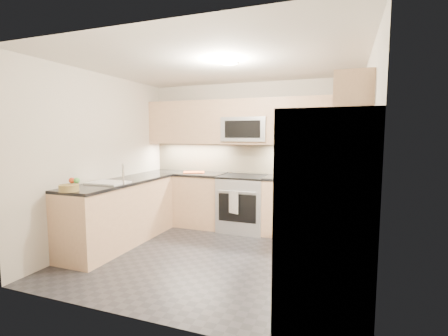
# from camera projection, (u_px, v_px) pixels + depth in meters

# --- Properties ---
(floor) EXTENTS (3.60, 3.20, 0.00)m
(floor) POSITION_uv_depth(u_px,v_px,m) (215.00, 256.00, 4.31)
(floor) COLOR #26262B
(floor) RESTS_ON ground
(ceiling) EXTENTS (3.60, 3.20, 0.02)m
(ceiling) POSITION_uv_depth(u_px,v_px,m) (214.00, 64.00, 4.05)
(ceiling) COLOR beige
(ceiling) RESTS_ON wall_back
(wall_back) EXTENTS (3.60, 0.02, 2.50)m
(wall_back) POSITION_uv_depth(u_px,v_px,m) (249.00, 155.00, 5.67)
(wall_back) COLOR #BEB6A6
(wall_back) RESTS_ON floor
(wall_front) EXTENTS (3.60, 0.02, 2.50)m
(wall_front) POSITION_uv_depth(u_px,v_px,m) (142.00, 179.00, 2.69)
(wall_front) COLOR #BEB6A6
(wall_front) RESTS_ON floor
(wall_left) EXTENTS (0.02, 3.20, 2.50)m
(wall_left) POSITION_uv_depth(u_px,v_px,m) (102.00, 159.00, 4.81)
(wall_left) COLOR #BEB6A6
(wall_left) RESTS_ON floor
(wall_right) EXTENTS (0.02, 3.20, 2.50)m
(wall_right) POSITION_uv_depth(u_px,v_px,m) (366.00, 168.00, 3.56)
(wall_right) COLOR #BEB6A6
(wall_right) RESTS_ON floor
(base_cab_back_left) EXTENTS (1.42, 0.60, 0.90)m
(base_cab_back_left) POSITION_uv_depth(u_px,v_px,m) (186.00, 199.00, 5.86)
(base_cab_back_left) COLOR tan
(base_cab_back_left) RESTS_ON floor
(base_cab_back_right) EXTENTS (1.42, 0.60, 0.90)m
(base_cab_back_right) POSITION_uv_depth(u_px,v_px,m) (310.00, 209.00, 5.10)
(base_cab_back_right) COLOR tan
(base_cab_back_right) RESTS_ON floor
(base_cab_right) EXTENTS (0.60, 1.70, 0.90)m
(base_cab_right) POSITION_uv_depth(u_px,v_px,m) (335.00, 232.00, 3.88)
(base_cab_right) COLOR tan
(base_cab_right) RESTS_ON floor
(base_cab_peninsula) EXTENTS (0.60, 2.00, 0.90)m
(base_cab_peninsula) POSITION_uv_depth(u_px,v_px,m) (121.00, 214.00, 4.79)
(base_cab_peninsula) COLOR tan
(base_cab_peninsula) RESTS_ON floor
(countertop_back_left) EXTENTS (1.42, 0.63, 0.04)m
(countertop_back_left) POSITION_uv_depth(u_px,v_px,m) (186.00, 173.00, 5.81)
(countertop_back_left) COLOR black
(countertop_back_left) RESTS_ON base_cab_back_left
(countertop_back_right) EXTENTS (1.42, 0.63, 0.04)m
(countertop_back_right) POSITION_uv_depth(u_px,v_px,m) (311.00, 179.00, 5.05)
(countertop_back_right) COLOR black
(countertop_back_right) RESTS_ON base_cab_back_right
(countertop_right) EXTENTS (0.63, 1.70, 0.04)m
(countertop_right) POSITION_uv_depth(u_px,v_px,m) (337.00, 194.00, 3.84)
(countertop_right) COLOR black
(countertop_right) RESTS_ON base_cab_right
(countertop_peninsula) EXTENTS (0.63, 2.00, 0.04)m
(countertop_peninsula) POSITION_uv_depth(u_px,v_px,m) (120.00, 182.00, 4.74)
(countertop_peninsula) COLOR black
(countertop_peninsula) RESTS_ON base_cab_peninsula
(upper_cab_back) EXTENTS (3.60, 0.35, 0.75)m
(upper_cab_back) POSITION_uv_depth(u_px,v_px,m) (246.00, 122.00, 5.45)
(upper_cab_back) COLOR tan
(upper_cab_back) RESTS_ON wall_back
(upper_cab_right) EXTENTS (0.35, 1.95, 0.75)m
(upper_cab_right) POSITION_uv_depth(u_px,v_px,m) (351.00, 117.00, 3.81)
(upper_cab_right) COLOR tan
(upper_cab_right) RESTS_ON wall_right
(backsplash_back) EXTENTS (3.60, 0.01, 0.51)m
(backsplash_back) POSITION_uv_depth(u_px,v_px,m) (249.00, 158.00, 5.67)
(backsplash_back) COLOR tan
(backsplash_back) RESTS_ON wall_back
(backsplash_right) EXTENTS (0.01, 2.30, 0.51)m
(backsplash_right) POSITION_uv_depth(u_px,v_px,m) (363.00, 169.00, 3.98)
(backsplash_right) COLOR tan
(backsplash_right) RESTS_ON wall_right
(gas_range) EXTENTS (0.76, 0.65, 0.91)m
(gas_range) POSITION_uv_depth(u_px,v_px,m) (243.00, 204.00, 5.45)
(gas_range) COLOR #A3A5AB
(gas_range) RESTS_ON floor
(range_cooktop) EXTENTS (0.76, 0.65, 0.03)m
(range_cooktop) POSITION_uv_depth(u_px,v_px,m) (243.00, 177.00, 5.41)
(range_cooktop) COLOR black
(range_cooktop) RESTS_ON gas_range
(oven_door_glass) EXTENTS (0.62, 0.02, 0.45)m
(oven_door_glass) POSITION_uv_depth(u_px,v_px,m) (237.00, 208.00, 5.15)
(oven_door_glass) COLOR black
(oven_door_glass) RESTS_ON gas_range
(oven_handle) EXTENTS (0.60, 0.02, 0.02)m
(oven_handle) POSITION_uv_depth(u_px,v_px,m) (237.00, 192.00, 5.10)
(oven_handle) COLOR #B2B5BA
(oven_handle) RESTS_ON gas_range
(microwave) EXTENTS (0.76, 0.40, 0.40)m
(microwave) POSITION_uv_depth(u_px,v_px,m) (246.00, 129.00, 5.44)
(microwave) COLOR #A3A7AB
(microwave) RESTS_ON upper_cab_back
(microwave_door) EXTENTS (0.60, 0.01, 0.28)m
(microwave_door) POSITION_uv_depth(u_px,v_px,m) (242.00, 129.00, 5.25)
(microwave_door) COLOR black
(microwave_door) RESTS_ON microwave
(refrigerator) EXTENTS (0.70, 0.90, 1.80)m
(refrigerator) POSITION_uv_depth(u_px,v_px,m) (326.00, 223.00, 2.64)
(refrigerator) COLOR #96999E
(refrigerator) RESTS_ON floor
(fridge_handle_left) EXTENTS (0.02, 0.02, 1.20)m
(fridge_handle_left) POSITION_uv_depth(u_px,v_px,m) (277.00, 218.00, 2.60)
(fridge_handle_left) COLOR #B2B5BA
(fridge_handle_left) RESTS_ON refrigerator
(fridge_handle_right) EXTENTS (0.02, 0.02, 1.20)m
(fridge_handle_right) POSITION_uv_depth(u_px,v_px,m) (285.00, 209.00, 2.93)
(fridge_handle_right) COLOR #B2B5BA
(fridge_handle_right) RESTS_ON refrigerator
(sink_basin) EXTENTS (0.52, 0.38, 0.16)m
(sink_basin) POSITION_uv_depth(u_px,v_px,m) (108.00, 188.00, 4.51)
(sink_basin) COLOR white
(sink_basin) RESTS_ON base_cab_peninsula
(faucet) EXTENTS (0.03, 0.03, 0.28)m
(faucet) POSITION_uv_depth(u_px,v_px,m) (123.00, 174.00, 4.40)
(faucet) COLOR silver
(faucet) RESTS_ON countertop_peninsula
(utensil_bowl) EXTENTS (0.25, 0.25, 0.14)m
(utensil_bowl) POSITION_uv_depth(u_px,v_px,m) (351.00, 175.00, 4.88)
(utensil_bowl) COLOR #67B24C
(utensil_bowl) RESTS_ON countertop_back_right
(cutting_board) EXTENTS (0.44, 0.39, 0.01)m
(cutting_board) POSITION_uv_depth(u_px,v_px,m) (194.00, 172.00, 5.78)
(cutting_board) COLOR #CD4613
(cutting_board) RESTS_ON countertop_back_left
(fruit_basket) EXTENTS (0.28, 0.28, 0.08)m
(fruit_basket) POSITION_uv_depth(u_px,v_px,m) (69.00, 188.00, 3.86)
(fruit_basket) COLOR olive
(fruit_basket) RESTS_ON countertop_peninsula
(fruit_apple) EXTENTS (0.07, 0.07, 0.07)m
(fruit_apple) POSITION_uv_depth(u_px,v_px,m) (72.00, 180.00, 3.98)
(fruit_apple) COLOR red
(fruit_apple) RESTS_ON fruit_basket
(fruit_pear) EXTENTS (0.07, 0.07, 0.07)m
(fruit_pear) POSITION_uv_depth(u_px,v_px,m) (77.00, 180.00, 3.98)
(fruit_pear) COLOR #4CA446
(fruit_pear) RESTS_ON fruit_basket
(dish_towel_check) EXTENTS (0.18, 0.09, 0.36)m
(dish_towel_check) POSITION_uv_depth(u_px,v_px,m) (233.00, 202.00, 5.12)
(dish_towel_check) COLOR silver
(dish_towel_check) RESTS_ON oven_handle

